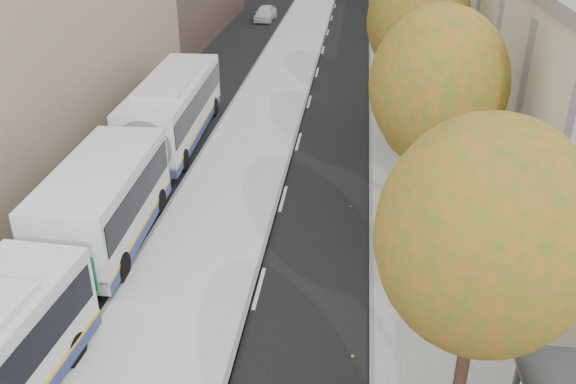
# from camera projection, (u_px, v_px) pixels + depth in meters

# --- Properties ---
(bus_platform) EXTENTS (4.25, 150.00, 0.15)m
(bus_platform) POSITION_uv_depth(u_px,v_px,m) (268.00, 105.00, 34.10)
(bus_platform) COLOR beige
(bus_platform) RESTS_ON ground
(sidewalk) EXTENTS (4.75, 150.00, 0.08)m
(sidewalk) POSITION_uv_depth(u_px,v_px,m) (413.00, 111.00, 33.28)
(sidewalk) COLOR gray
(sidewalk) RESTS_ON ground
(tree_c) EXTENTS (4.20, 4.20, 7.28)m
(tree_c) POSITION_uv_depth(u_px,v_px,m) (485.00, 237.00, 11.52)
(tree_c) COLOR black
(tree_c) RESTS_ON sidewalk
(tree_d) EXTENTS (4.40, 4.40, 7.60)m
(tree_d) POSITION_uv_depth(u_px,v_px,m) (438.00, 85.00, 19.37)
(tree_d) COLOR black
(tree_d) RESTS_ON sidewalk
(tree_e) EXTENTS (4.60, 4.60, 7.92)m
(tree_e) POSITION_uv_depth(u_px,v_px,m) (418.00, 21.00, 27.23)
(tree_e) COLOR black
(tree_e) RESTS_ON sidewalk
(bus_far) EXTENTS (3.27, 17.96, 2.98)m
(bus_far) POSITION_uv_depth(u_px,v_px,m) (150.00, 140.00, 25.36)
(bus_far) COLOR silver
(bus_far) RESTS_ON ground
(distant_car) EXTENTS (1.79, 4.04, 1.35)m
(distant_car) POSITION_uv_depth(u_px,v_px,m) (265.00, 13.00, 54.63)
(distant_car) COLOR silver
(distant_car) RESTS_ON ground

